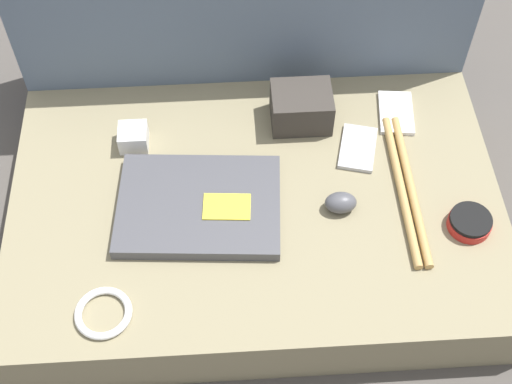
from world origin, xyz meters
name	(u,v)px	position (x,y,z in m)	size (l,w,h in m)	color
ground_plane	(256,234)	(0.00, 0.00, 0.00)	(8.00, 8.00, 0.00)	#4C4742
couch_seat	(256,216)	(0.00, 0.00, 0.07)	(0.96, 0.64, 0.13)	#847A5B
couch_backrest	(244,16)	(0.00, 0.42, 0.23)	(0.96, 0.20, 0.46)	slate
laptop	(199,206)	(-0.11, -0.02, 0.14)	(0.33, 0.25, 0.03)	#47474C
computer_mouse	(341,203)	(0.16, -0.03, 0.15)	(0.06, 0.04, 0.04)	#4C4C51
speaker_puck	(470,222)	(0.40, -0.09, 0.14)	(0.08, 0.08, 0.03)	red
phone_silver	(396,113)	(0.31, 0.20, 0.13)	(0.08, 0.12, 0.01)	silver
phone_black	(358,148)	(0.22, 0.11, 0.13)	(0.10, 0.13, 0.01)	#B7B7BC
camera_pouch	(301,107)	(0.11, 0.20, 0.17)	(0.12, 0.10, 0.08)	#38332D
charger_brick	(133,137)	(-0.24, 0.15, 0.15)	(0.06, 0.06, 0.04)	silver
cable_coil	(103,313)	(-0.28, -0.23, 0.14)	(0.10, 0.10, 0.01)	white
drumstick_pair	(406,188)	(0.30, 0.00, 0.14)	(0.04, 0.36, 0.02)	tan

